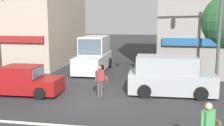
% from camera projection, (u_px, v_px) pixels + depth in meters
% --- Properties ---
extents(ground_plane, '(120.00, 120.00, 0.00)m').
position_uv_depth(ground_plane, '(89.00, 99.00, 13.51)').
color(ground_plane, '#2B2B2D').
extents(lane_marking_stripe, '(9.00, 0.24, 0.01)m').
position_uv_depth(lane_marking_stripe, '(66.00, 126.00, 10.11)').
color(lane_marking_stripe, silver).
rests_on(lane_marking_stripe, ground).
extents(building_left_block, '(13.09, 10.29, 8.58)m').
position_uv_depth(building_left_block, '(5.00, 17.00, 25.23)').
color(building_left_block, tan).
rests_on(building_left_block, ground).
extents(traffic_light_mast, '(4.89, 0.36, 6.20)m').
position_uv_depth(traffic_light_mast, '(196.00, 15.00, 14.85)').
color(traffic_light_mast, '#47474C').
rests_on(traffic_light_mast, ground).
extents(sedan_waiting_far, '(4.14, 1.97, 1.58)m').
position_uv_depth(sedan_waiting_far, '(24.00, 81.00, 14.37)').
color(sedan_waiting_far, maroon).
rests_on(sedan_waiting_far, ground).
extents(box_truck_crossing_leftbound, '(2.31, 5.63, 2.75)m').
position_uv_depth(box_truck_crossing_leftbound, '(94.00, 55.00, 20.92)').
color(box_truck_crossing_leftbound, silver).
rests_on(box_truck_crossing_leftbound, ground).
extents(van_crossing_rightbound, '(4.64, 2.12, 2.11)m').
position_uv_depth(van_crossing_rightbound, '(170.00, 76.00, 14.26)').
color(van_crossing_rightbound, '#999EA3').
rests_on(van_crossing_rightbound, ground).
extents(pedestrian_foreground_with_bag, '(0.64, 0.51, 1.67)m').
position_uv_depth(pedestrian_foreground_with_bag, '(208.00, 126.00, 7.75)').
color(pedestrian_foreground_with_bag, '#333338').
rests_on(pedestrian_foreground_with_bag, ground).
extents(pedestrian_mid_crossing, '(0.60, 0.56, 1.67)m').
position_uv_depth(pedestrian_mid_crossing, '(100.00, 79.00, 13.80)').
color(pedestrian_mid_crossing, '#4C4742').
rests_on(pedestrian_mid_crossing, ground).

